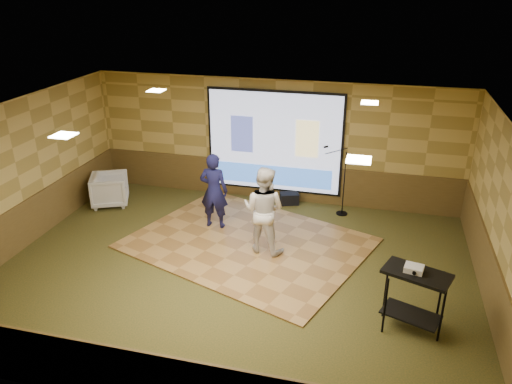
% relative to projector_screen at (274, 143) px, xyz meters
% --- Properties ---
extents(ground, '(9.00, 9.00, 0.00)m').
position_rel_projector_screen_xyz_m(ground, '(0.00, -3.44, -1.47)').
color(ground, '#293116').
rests_on(ground, ground).
extents(room_shell, '(9.04, 7.04, 3.02)m').
position_rel_projector_screen_xyz_m(room_shell, '(0.00, -3.44, 0.62)').
color(room_shell, tan).
rests_on(room_shell, ground).
extents(wainscot_back, '(9.00, 0.04, 0.95)m').
position_rel_projector_screen_xyz_m(wainscot_back, '(0.00, 0.04, -1.00)').
color(wainscot_back, '#503D1A').
rests_on(wainscot_back, ground).
extents(wainscot_front, '(9.00, 0.04, 0.95)m').
position_rel_projector_screen_xyz_m(wainscot_front, '(0.00, -6.92, -1.00)').
color(wainscot_front, '#503D1A').
rests_on(wainscot_front, ground).
extents(wainscot_left, '(0.04, 7.00, 0.95)m').
position_rel_projector_screen_xyz_m(wainscot_left, '(-4.48, -3.44, -1.00)').
color(wainscot_left, '#503D1A').
rests_on(wainscot_left, ground).
extents(wainscot_right, '(0.04, 7.00, 0.95)m').
position_rel_projector_screen_xyz_m(wainscot_right, '(4.48, -3.44, -1.00)').
color(wainscot_right, '#503D1A').
rests_on(wainscot_right, ground).
extents(projector_screen, '(3.32, 0.06, 2.52)m').
position_rel_projector_screen_xyz_m(projector_screen, '(0.00, 0.00, 0.00)').
color(projector_screen, black).
rests_on(projector_screen, room_shell).
extents(downlight_nw, '(0.32, 0.32, 0.02)m').
position_rel_projector_screen_xyz_m(downlight_nw, '(-2.20, -1.64, 1.50)').
color(downlight_nw, beige).
rests_on(downlight_nw, room_shell).
extents(downlight_ne, '(0.32, 0.32, 0.02)m').
position_rel_projector_screen_xyz_m(downlight_ne, '(2.20, -1.64, 1.50)').
color(downlight_ne, beige).
rests_on(downlight_ne, room_shell).
extents(downlight_sw, '(0.32, 0.32, 0.02)m').
position_rel_projector_screen_xyz_m(downlight_sw, '(-2.20, -4.94, 1.50)').
color(downlight_sw, beige).
rests_on(downlight_sw, room_shell).
extents(downlight_se, '(0.32, 0.32, 0.02)m').
position_rel_projector_screen_xyz_m(downlight_se, '(2.20, -4.94, 1.50)').
color(downlight_se, beige).
rests_on(downlight_se, room_shell).
extents(dance_floor, '(5.54, 4.88, 0.03)m').
position_rel_projector_screen_xyz_m(dance_floor, '(-0.03, -2.38, -1.46)').
color(dance_floor, olive).
rests_on(dance_floor, ground).
extents(player_left, '(0.63, 0.42, 1.70)m').
position_rel_projector_screen_xyz_m(player_left, '(-0.93, -1.83, -0.59)').
color(player_left, '#151541').
rests_on(player_left, dance_floor).
extents(player_right, '(0.99, 0.83, 1.80)m').
position_rel_projector_screen_xyz_m(player_right, '(0.37, -2.59, -0.54)').
color(player_right, silver).
rests_on(player_right, dance_floor).
extents(av_table, '(0.99, 0.52, 1.05)m').
position_rel_projector_screen_xyz_m(av_table, '(3.20, -4.38, -0.73)').
color(av_table, black).
rests_on(av_table, ground).
extents(projector, '(0.32, 0.28, 0.09)m').
position_rel_projector_screen_xyz_m(projector, '(3.14, -4.36, -0.38)').
color(projector, white).
rests_on(projector, av_table).
extents(mic_stand, '(0.66, 0.27, 1.67)m').
position_rel_projector_screen_xyz_m(mic_stand, '(1.70, -0.45, -0.98)').
color(mic_stand, black).
rests_on(mic_stand, ground).
extents(banquet_chair, '(1.12, 1.11, 0.78)m').
position_rel_projector_screen_xyz_m(banquet_chair, '(-3.81, -1.30, -1.09)').
color(banquet_chair, gray).
rests_on(banquet_chair, ground).
extents(duffel_bag, '(0.52, 0.43, 0.28)m').
position_rel_projector_screen_xyz_m(duffel_bag, '(0.44, -0.19, -1.34)').
color(duffel_bag, black).
rests_on(duffel_bag, ground).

